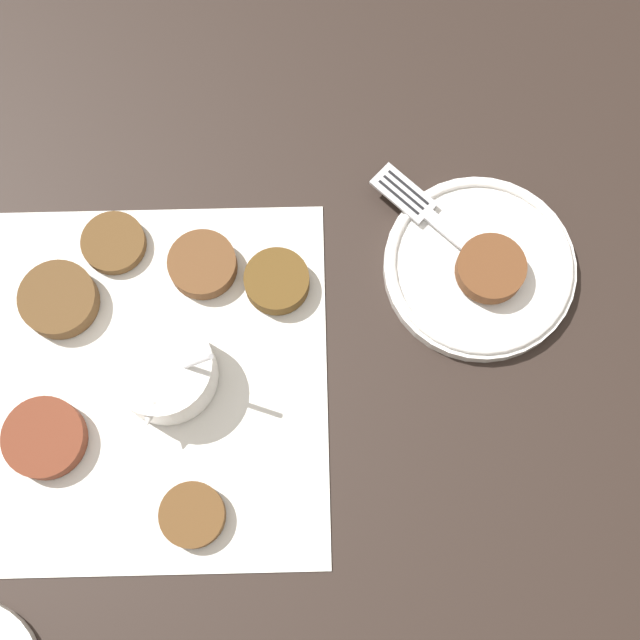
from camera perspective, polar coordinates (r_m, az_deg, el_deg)
ground_plane at (r=0.86m, az=-9.35°, el=-5.59°), size 4.00×4.00×0.00m
napkin at (r=0.87m, az=-10.44°, el=-3.94°), size 0.41×0.39×0.00m
sauce_bowl at (r=0.84m, az=-9.92°, el=-3.25°), size 0.10×0.10×0.10m
fritter_0 at (r=0.90m, az=-16.37°, el=1.26°), size 0.07×0.07×0.02m
fritter_1 at (r=0.91m, az=-13.07°, el=4.83°), size 0.06×0.06×0.01m
fritter_2 at (r=0.84m, az=-8.17°, el=-12.26°), size 0.06×0.06×0.02m
fritter_3 at (r=0.87m, az=-17.21°, el=-7.23°), size 0.08×0.08×0.02m
fritter_4 at (r=0.87m, az=-2.78°, el=2.48°), size 0.06×0.06×0.02m
fritter_5 at (r=0.88m, az=-7.43°, el=3.52°), size 0.07×0.07×0.02m
serving_plate at (r=0.89m, az=10.18°, el=3.37°), size 0.19×0.19×0.02m
fritter_on_plate at (r=0.87m, az=10.86°, el=3.24°), size 0.07×0.07×0.02m
fork at (r=0.89m, az=7.00°, el=6.68°), size 0.11×0.16×0.00m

